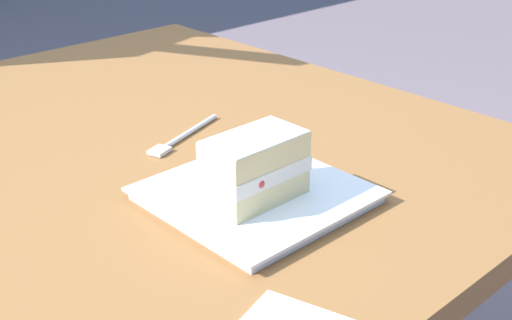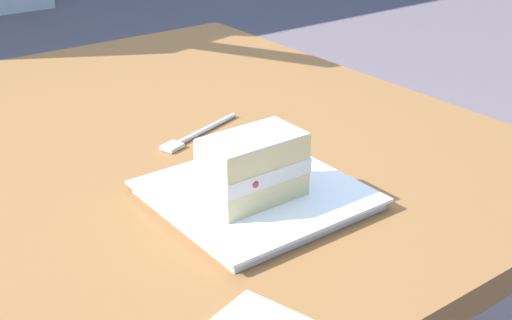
{
  "view_description": "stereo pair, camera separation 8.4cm",
  "coord_description": "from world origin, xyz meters",
  "px_view_note": "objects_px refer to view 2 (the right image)",
  "views": [
    {
      "loc": [
        -0.43,
        -0.81,
        1.16
      ],
      "look_at": [
        0.09,
        -0.26,
        0.8
      ],
      "focal_mm": 47.63,
      "sensor_mm": 36.0,
      "label": 1
    },
    {
      "loc": [
        -0.36,
        -0.87,
        1.16
      ],
      "look_at": [
        0.09,
        -0.26,
        0.8
      ],
      "focal_mm": 47.63,
      "sensor_mm": 36.0,
      "label": 2
    }
  ],
  "objects_px": {
    "patio_table": "(105,210)",
    "dessert_fork": "(197,134)",
    "dessert_plate": "(256,195)",
    "cake_slice": "(253,168)"
  },
  "relations": [
    {
      "from": "dessert_plate",
      "to": "dessert_fork",
      "type": "distance_m",
      "value": 0.23
    },
    {
      "from": "patio_table",
      "to": "dessert_fork",
      "type": "distance_m",
      "value": 0.18
    },
    {
      "from": "dessert_fork",
      "to": "dessert_plate",
      "type": "bearing_deg",
      "value": -102.92
    },
    {
      "from": "patio_table",
      "to": "dessert_fork",
      "type": "bearing_deg",
      "value": -15.65
    },
    {
      "from": "dessert_plate",
      "to": "cake_slice",
      "type": "xyz_separation_m",
      "value": [
        -0.02,
        -0.01,
        0.05
      ]
    },
    {
      "from": "patio_table",
      "to": "dessert_plate",
      "type": "bearing_deg",
      "value": -70.16
    },
    {
      "from": "patio_table",
      "to": "dessert_plate",
      "type": "xyz_separation_m",
      "value": [
        0.09,
        -0.26,
        0.11
      ]
    },
    {
      "from": "dessert_plate",
      "to": "cake_slice",
      "type": "distance_m",
      "value": 0.05
    },
    {
      "from": "dessert_plate",
      "to": "dessert_fork",
      "type": "xyz_separation_m",
      "value": [
        0.05,
        0.22,
        -0.0
      ]
    },
    {
      "from": "patio_table",
      "to": "dessert_fork",
      "type": "xyz_separation_m",
      "value": [
        0.14,
        -0.04,
        0.1
      ]
    }
  ]
}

